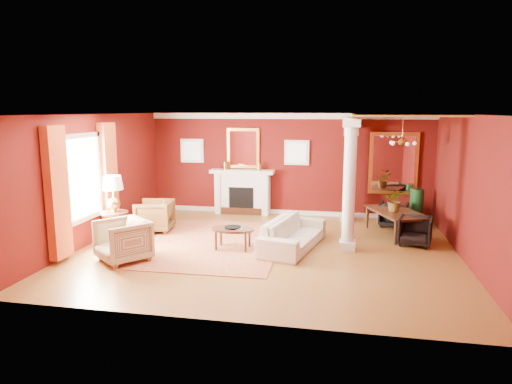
% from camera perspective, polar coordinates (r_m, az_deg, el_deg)
% --- Properties ---
extents(ground, '(8.00, 8.00, 0.00)m').
position_cam_1_polar(ground, '(9.99, 1.44, -7.18)').
color(ground, brown).
rests_on(ground, ground).
extents(room_shell, '(8.04, 7.04, 2.92)m').
position_cam_1_polar(room_shell, '(9.59, 1.50, 4.41)').
color(room_shell, '#510C0B').
rests_on(room_shell, ground).
extents(fireplace, '(1.85, 0.42, 1.29)m').
position_cam_1_polar(fireplace, '(13.25, -1.72, 0.03)').
color(fireplace, white).
rests_on(fireplace, ground).
extents(overmantel_mirror, '(0.95, 0.07, 1.15)m').
position_cam_1_polar(overmantel_mirror, '(13.22, -1.62, 5.49)').
color(overmantel_mirror, gold).
rests_on(overmantel_mirror, fireplace).
extents(flank_window_left, '(0.70, 0.07, 0.70)m').
position_cam_1_polar(flank_window_left, '(13.66, -7.99, 5.13)').
color(flank_window_left, white).
rests_on(flank_window_left, room_shell).
extents(flank_window_right, '(0.70, 0.07, 0.70)m').
position_cam_1_polar(flank_window_right, '(12.99, 5.11, 4.93)').
color(flank_window_right, white).
rests_on(flank_window_right, room_shell).
extents(left_window, '(0.21, 2.55, 2.60)m').
position_cam_1_polar(left_window, '(10.48, -20.61, 0.98)').
color(left_window, white).
rests_on(left_window, room_shell).
extents(column_front, '(0.36, 0.36, 2.80)m').
position_cam_1_polar(column_front, '(9.83, 11.59, 0.88)').
color(column_front, white).
rests_on(column_front, ground).
extents(column_back, '(0.36, 0.36, 2.80)m').
position_cam_1_polar(column_back, '(12.51, 11.49, 2.84)').
color(column_back, white).
rests_on(column_back, ground).
extents(header_beam, '(0.30, 3.20, 0.32)m').
position_cam_1_polar(header_beam, '(11.32, 11.74, 8.14)').
color(header_beam, white).
rests_on(header_beam, column_front).
extents(amber_ceiling, '(2.30, 3.40, 0.04)m').
position_cam_1_polar(amber_ceiling, '(11.23, 17.75, 9.14)').
color(amber_ceiling, gold).
rests_on(amber_ceiling, room_shell).
extents(dining_mirror, '(1.30, 0.07, 1.70)m').
position_cam_1_polar(dining_mirror, '(13.01, 16.79, 3.44)').
color(dining_mirror, gold).
rests_on(dining_mirror, room_shell).
extents(chandelier, '(0.60, 0.62, 0.75)m').
position_cam_1_polar(chandelier, '(11.31, 17.80, 5.98)').
color(chandelier, '#BD8A3B').
rests_on(chandelier, room_shell).
extents(crown_trim, '(8.00, 0.08, 0.16)m').
position_cam_1_polar(crown_trim, '(12.96, 4.07, 9.45)').
color(crown_trim, white).
rests_on(crown_trim, room_shell).
extents(base_trim, '(8.00, 0.08, 0.12)m').
position_cam_1_polar(base_trim, '(13.29, 3.92, -2.53)').
color(base_trim, white).
rests_on(base_trim, ground).
extents(rug, '(3.11, 4.10, 0.02)m').
position_cam_1_polar(rug, '(10.47, -5.33, -6.36)').
color(rug, maroon).
rests_on(rug, ground).
extents(sofa, '(1.12, 2.33, 0.88)m').
position_cam_1_polar(sofa, '(10.00, 4.69, -4.59)').
color(sofa, beige).
rests_on(sofa, ground).
extents(armchair_leopard, '(0.89, 0.93, 0.86)m').
position_cam_1_polar(armchair_leopard, '(11.63, -12.56, -2.73)').
color(armchair_leopard, black).
rests_on(armchair_leopard, ground).
extents(armchair_stripe, '(1.23, 1.22, 0.93)m').
position_cam_1_polar(armchair_stripe, '(9.50, -16.32, -5.62)').
color(armchair_stripe, tan).
rests_on(armchair_stripe, ground).
extents(coffee_table, '(0.93, 0.93, 0.47)m').
position_cam_1_polar(coffee_table, '(9.91, -2.91, -4.79)').
color(coffee_table, '#321A0E').
rests_on(coffee_table, ground).
extents(coffee_book, '(0.17, 0.05, 0.23)m').
position_cam_1_polar(coffee_book, '(9.81, -2.71, -3.97)').
color(coffee_book, '#321A0E').
rests_on(coffee_book, coffee_table).
extents(side_table, '(0.62, 0.62, 1.54)m').
position_cam_1_polar(side_table, '(10.74, -17.39, -0.69)').
color(side_table, '#321A0E').
rests_on(side_table, ground).
extents(dining_table, '(1.17, 1.78, 0.94)m').
position_cam_1_polar(dining_table, '(11.51, 17.23, -2.89)').
color(dining_table, '#321A0E').
rests_on(dining_table, ground).
extents(dining_chair_near, '(0.81, 0.78, 0.70)m').
position_cam_1_polar(dining_chair_near, '(10.81, 19.26, -4.48)').
color(dining_chair_near, black).
rests_on(dining_chair_near, ground).
extents(dining_chair_far, '(0.81, 0.78, 0.70)m').
position_cam_1_polar(dining_chair_far, '(12.36, 16.82, -2.54)').
color(dining_chair_far, black).
rests_on(dining_chair_far, ground).
extents(green_urn, '(0.40, 0.40, 0.95)m').
position_cam_1_polar(green_urn, '(12.83, 19.39, -2.14)').
color(green_urn, '#123A18').
rests_on(green_urn, ground).
extents(potted_plant, '(0.58, 0.62, 0.42)m').
position_cam_1_polar(potted_plant, '(11.33, 17.09, 0.41)').
color(potted_plant, '#26591E').
rests_on(potted_plant, dining_table).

